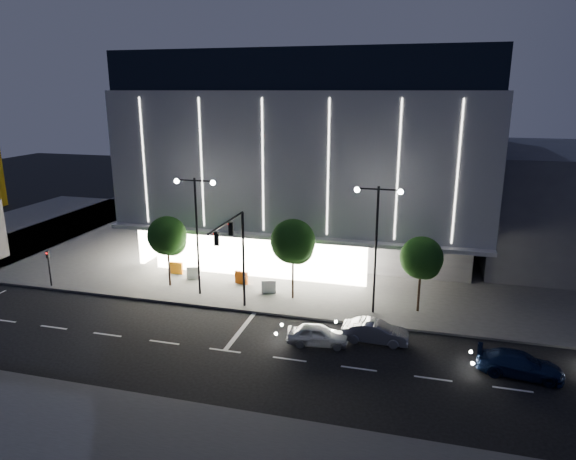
% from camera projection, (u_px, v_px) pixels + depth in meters
% --- Properties ---
extents(ground, '(160.00, 160.00, 0.00)m').
position_uv_depth(ground, '(204.00, 335.00, 32.51)').
color(ground, black).
rests_on(ground, ground).
extents(sidewalk_museum, '(70.00, 40.00, 0.15)m').
position_uv_depth(sidewalk_museum, '(342.00, 238.00, 53.61)').
color(sidewalk_museum, '#474747').
rests_on(sidewalk_museum, ground).
extents(museum, '(30.00, 25.80, 18.00)m').
position_uv_depth(museum, '(322.00, 151.00, 50.11)').
color(museum, '#4C4C51').
rests_on(museum, ground).
extents(annex_building, '(16.00, 20.00, 10.00)m').
position_uv_depth(annex_building, '(571.00, 203.00, 47.09)').
color(annex_building, '#4C4C51').
rests_on(annex_building, ground).
extents(traffic_mast, '(0.33, 5.89, 7.07)m').
position_uv_depth(traffic_mast, '(236.00, 246.00, 34.04)').
color(traffic_mast, black).
rests_on(traffic_mast, ground).
extents(street_lamp_west, '(3.16, 0.36, 9.00)m').
position_uv_depth(street_lamp_west, '(196.00, 219.00, 37.28)').
color(street_lamp_west, black).
rests_on(street_lamp_west, ground).
extents(street_lamp_east, '(3.16, 0.36, 9.00)m').
position_uv_depth(street_lamp_east, '(377.00, 231.00, 34.04)').
color(street_lamp_east, black).
rests_on(street_lamp_east, ground).
extents(ped_signal_far, '(0.22, 0.24, 3.00)m').
position_uv_depth(ped_signal_far, '(49.00, 265.00, 39.93)').
color(ped_signal_far, black).
rests_on(ped_signal_far, ground).
extents(tree_left, '(3.02, 3.02, 5.72)m').
position_uv_depth(tree_left, '(168.00, 238.00, 39.47)').
color(tree_left, black).
rests_on(tree_left, ground).
extents(tree_mid, '(3.25, 3.25, 6.15)m').
position_uv_depth(tree_mid, '(293.00, 244.00, 36.91)').
color(tree_mid, black).
rests_on(tree_mid, ground).
extents(tree_right, '(2.91, 2.91, 5.51)m').
position_uv_depth(tree_right, '(422.00, 260.00, 34.79)').
color(tree_right, black).
rests_on(tree_right, ground).
extents(car_lead, '(3.92, 1.96, 1.28)m').
position_uv_depth(car_lead, '(318.00, 335.00, 31.21)').
color(car_lead, silver).
rests_on(car_lead, ground).
extents(car_second, '(4.06, 1.43, 1.34)m').
position_uv_depth(car_second, '(375.00, 332.00, 31.52)').
color(car_second, '#ADB0B5').
rests_on(car_second, ground).
extents(car_third, '(4.63, 2.27, 1.30)m').
position_uv_depth(car_third, '(520.00, 364.00, 27.82)').
color(car_third, '#132248').
rests_on(car_third, ground).
extents(barrier_a, '(1.11, 0.29, 1.00)m').
position_uv_depth(barrier_a, '(176.00, 268.00, 42.88)').
color(barrier_a, orange).
rests_on(barrier_a, sidewalk_museum).
extents(barrier_b, '(1.12, 0.59, 1.00)m').
position_uv_depth(barrier_b, '(194.00, 273.00, 41.72)').
color(barrier_b, white).
rests_on(barrier_b, sidewalk_museum).
extents(barrier_c, '(1.13, 0.49, 1.00)m').
position_uv_depth(barrier_c, '(241.00, 278.00, 40.67)').
color(barrier_c, '#C54B0A').
rests_on(barrier_c, sidewalk_museum).
extents(barrier_d, '(1.13, 0.49, 1.00)m').
position_uv_depth(barrier_d, '(269.00, 287.00, 38.81)').
color(barrier_d, white).
rests_on(barrier_d, sidewalk_museum).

